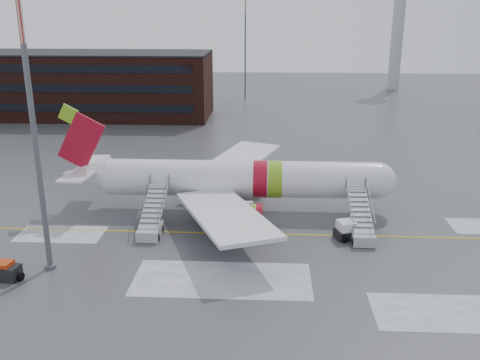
# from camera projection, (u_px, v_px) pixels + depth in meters

# --- Properties ---
(ground) EXTENTS (260.00, 260.00, 0.00)m
(ground) POSITION_uv_depth(u_px,v_px,m) (293.00, 231.00, 51.34)
(ground) COLOR #494C4F
(ground) RESTS_ON ground
(airliner) EXTENTS (35.03, 32.97, 11.18)m
(airliner) POSITION_uv_depth(u_px,v_px,m) (232.00, 179.00, 55.49)
(airliner) COLOR white
(airliner) RESTS_ON ground
(airstair_fwd) EXTENTS (2.05, 7.70, 3.48)m
(airstair_fwd) POSITION_uv_depth(u_px,v_px,m) (361.00, 227.00, 49.39)
(airstair_fwd) COLOR #A4A7AB
(airstair_fwd) RESTS_ON ground
(airstair_aft) EXTENTS (2.05, 7.70, 3.48)m
(airstair_aft) POSITION_uv_depth(u_px,v_px,m) (152.00, 223.00, 50.36)
(airstair_aft) COLOR #AEB1B5
(airstair_aft) RESTS_ON ground
(pushback_tug) EXTENTS (3.36, 2.90, 1.72)m
(pushback_tug) POSITION_uv_depth(u_px,v_px,m) (350.00, 230.00, 49.45)
(pushback_tug) COLOR black
(pushback_tug) RESTS_ON ground
(uld_container) EXTENTS (2.10, 1.66, 1.56)m
(uld_container) POSITION_uv_depth(u_px,v_px,m) (149.00, 220.00, 52.05)
(uld_container) COLOR black
(uld_container) RESTS_ON ground
(baggage_tractor) EXTENTS (2.94, 1.62, 1.48)m
(baggage_tractor) POSITION_uv_depth(u_px,v_px,m) (6.00, 272.00, 42.02)
(baggage_tractor) COLOR black
(baggage_tractor) RESTS_ON ground
(light_mast_near) EXTENTS (1.20, 1.20, 22.73)m
(light_mast_near) POSITION_uv_depth(u_px,v_px,m) (33.00, 127.00, 40.31)
(light_mast_near) COLOR #595B60
(light_mast_near) RESTS_ON ground
(terminal_building) EXTENTS (62.00, 16.11, 12.30)m
(terminal_building) POSITION_uv_depth(u_px,v_px,m) (50.00, 84.00, 103.88)
(terminal_building) COLOR #3F1E16
(terminal_building) RESTS_ON ground
(control_tower) EXTENTS (6.40, 6.40, 30.00)m
(control_tower) POSITION_uv_depth(u_px,v_px,m) (399.00, 14.00, 134.29)
(control_tower) COLOR #B2B5BA
(control_tower) RESTS_ON ground
(light_mast_far_n) EXTENTS (1.20, 1.20, 24.25)m
(light_mast_far_n) POSITION_uv_depth(u_px,v_px,m) (245.00, 37.00, 121.55)
(light_mast_far_n) COLOR #595B60
(light_mast_far_n) RESTS_ON ground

